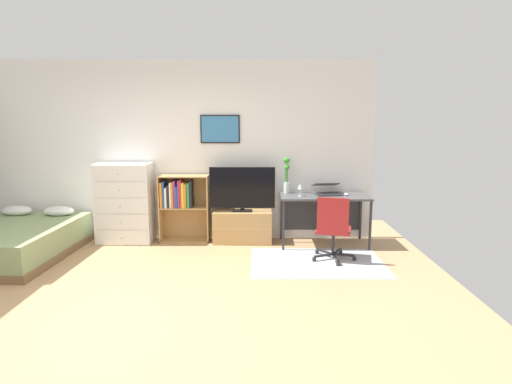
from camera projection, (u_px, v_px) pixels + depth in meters
ground_plane at (128, 301)px, 4.37m from camera, size 7.20×7.20×0.00m
wall_back_with_posters at (172, 151)px, 6.54m from camera, size 6.12×0.09×2.70m
area_rug at (317, 262)px, 5.56m from camera, size 1.70×1.20×0.01m
bed at (12, 241)px, 5.74m from camera, size 1.52×1.96×0.56m
dresser at (125, 203)px, 6.40m from camera, size 0.80×0.46×1.19m
bookshelf at (181, 201)px, 6.45m from camera, size 0.74×0.30×1.00m
tv_stand at (243, 226)px, 6.46m from camera, size 0.87×0.41×0.48m
television at (242, 189)px, 6.34m from camera, size 0.97×0.16×0.66m
desk at (323, 203)px, 6.35m from camera, size 1.28×0.65×0.74m
office_chair at (333, 227)px, 5.54m from camera, size 0.58×0.57×0.86m
laptop at (327, 190)px, 6.33m from camera, size 0.43×0.46×0.17m
computer_mouse at (346, 194)px, 6.23m from camera, size 0.06×0.10×0.03m
bamboo_vase at (287, 174)px, 6.40m from camera, size 0.10×0.09×0.53m
wine_glass at (300, 187)px, 6.13m from camera, size 0.07×0.07×0.18m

